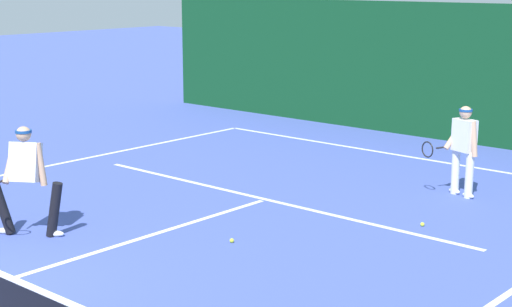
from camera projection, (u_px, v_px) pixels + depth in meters
name	position (u px, v px, depth m)	size (l,w,h in m)	color
court_line_baseline_far	(405.00, 156.00, 17.73)	(10.18, 0.10, 0.01)	white
court_line_service	(266.00, 199.00, 14.28)	(8.30, 0.10, 0.01)	white
court_line_centre	(119.00, 245.00, 11.85)	(0.10, 6.40, 0.01)	white
player_near	(26.00, 176.00, 12.11)	(1.07, 1.11, 1.69)	black
player_far	(463.00, 147.00, 14.34)	(0.92, 0.85, 1.63)	silver
tennis_ball	(232.00, 241.00, 11.95)	(0.07, 0.07, 0.07)	#D1E033
tennis_ball_extra	(422.00, 224.00, 12.74)	(0.07, 0.07, 0.07)	#D1E033
back_fence_windscreen	(457.00, 73.00, 19.01)	(18.50, 0.12, 3.26)	#0D3C1E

